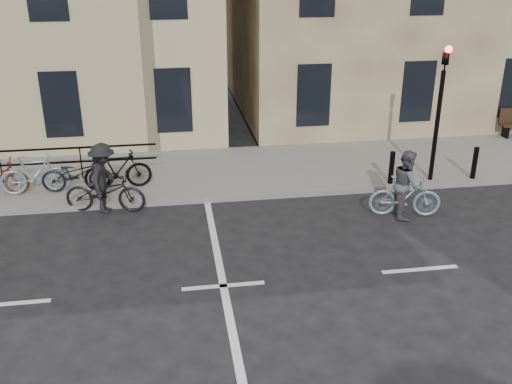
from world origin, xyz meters
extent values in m
plane|color=black|center=(0.00, 0.00, 0.00)|extent=(120.00, 120.00, 0.00)
cube|color=slate|center=(-4.00, 6.00, 0.07)|extent=(46.00, 4.00, 0.15)
cylinder|color=black|center=(6.20, 4.35, 1.65)|extent=(0.12, 0.12, 3.00)
imported|color=black|center=(6.20, 4.35, 3.60)|extent=(0.15, 0.18, 0.90)
sphere|color=#FF0C05|center=(6.20, 4.23, 3.70)|extent=(0.18, 0.18, 0.18)
cylinder|color=black|center=(5.00, 4.25, 0.60)|extent=(0.14, 0.14, 0.90)
cylinder|color=black|center=(7.40, 4.25, 0.60)|extent=(0.14, 0.14, 0.90)
cube|color=black|center=(10.40, 7.65, 0.35)|extent=(0.06, 0.38, 0.40)
cube|color=black|center=(-4.88, 5.90, 0.62)|extent=(7.25, 0.04, 0.95)
imported|color=#7E98A6|center=(-4.35, 5.00, 0.68)|extent=(1.75, 0.49, 1.05)
imported|color=black|center=(-3.30, 5.00, 0.62)|extent=(1.80, 0.63, 0.95)
imported|color=black|center=(-2.25, 5.00, 0.68)|extent=(1.75, 0.49, 1.05)
imported|color=#7E98A6|center=(4.67, 2.51, 0.52)|extent=(1.79, 0.84, 1.04)
imported|color=#4E4E53|center=(4.67, 2.51, 0.83)|extent=(0.79, 0.92, 1.67)
imported|color=black|center=(-2.50, 3.90, 0.52)|extent=(2.07, 1.06, 1.04)
imported|color=black|center=(-2.50, 3.90, 0.88)|extent=(0.86, 1.24, 1.76)
camera|label=1|loc=(-0.84, -9.40, 5.90)|focal=40.00mm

